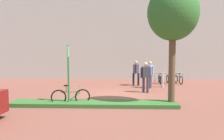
{
  "coord_description": "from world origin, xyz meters",
  "views": [
    {
      "loc": [
        0.2,
        -11.78,
        2.18
      ],
      "look_at": [
        -0.33,
        1.08,
        1.26
      ],
      "focal_mm": 36.13,
      "sensor_mm": 36.0,
      "label": 1
    }
  ],
  "objects_px": {
    "parking_sign_post": "(68,66)",
    "person_casual_tan": "(150,73)",
    "bike_at_sign": "(71,96)",
    "bike_rack_cluster": "(169,79)",
    "tree_sidewalk": "(173,14)",
    "person_suited_navy": "(146,75)",
    "person_suited_dark": "(136,71)",
    "bollard_steel": "(162,80)"
  },
  "relations": [
    {
      "from": "tree_sidewalk",
      "to": "bike_at_sign",
      "type": "height_order",
      "value": "tree_sidewalk"
    },
    {
      "from": "bike_at_sign",
      "to": "bollard_steel",
      "type": "distance_m",
      "value": 7.19
    },
    {
      "from": "person_suited_dark",
      "to": "person_casual_tan",
      "type": "bearing_deg",
      "value": -53.89
    },
    {
      "from": "person_suited_navy",
      "to": "parking_sign_post",
      "type": "bearing_deg",
      "value": -137.27
    },
    {
      "from": "bike_rack_cluster",
      "to": "person_casual_tan",
      "type": "bearing_deg",
      "value": -126.48
    },
    {
      "from": "bollard_steel",
      "to": "person_casual_tan",
      "type": "relative_size",
      "value": 0.52
    },
    {
      "from": "bollard_steel",
      "to": "parking_sign_post",
      "type": "bearing_deg",
      "value": -132.2
    },
    {
      "from": "bike_at_sign",
      "to": "person_suited_dark",
      "type": "distance_m",
      "value": 6.82
    },
    {
      "from": "person_suited_dark",
      "to": "person_suited_navy",
      "type": "bearing_deg",
      "value": -82.78
    },
    {
      "from": "parking_sign_post",
      "to": "bike_rack_cluster",
      "type": "relative_size",
      "value": 1.21
    },
    {
      "from": "bollard_steel",
      "to": "person_casual_tan",
      "type": "height_order",
      "value": "person_casual_tan"
    },
    {
      "from": "parking_sign_post",
      "to": "person_suited_dark",
      "type": "xyz_separation_m",
      "value": [
        3.24,
        6.15,
        -0.69
      ]
    },
    {
      "from": "bollard_steel",
      "to": "person_suited_dark",
      "type": "bearing_deg",
      "value": 157.04
    },
    {
      "from": "parking_sign_post",
      "to": "person_suited_navy",
      "type": "bearing_deg",
      "value": 42.73
    },
    {
      "from": "bike_at_sign",
      "to": "person_casual_tan",
      "type": "height_order",
      "value": "person_casual_tan"
    },
    {
      "from": "parking_sign_post",
      "to": "person_casual_tan",
      "type": "xyz_separation_m",
      "value": [
        4.06,
        5.03,
        -0.69
      ]
    },
    {
      "from": "person_suited_dark",
      "to": "person_suited_navy",
      "type": "height_order",
      "value": "same"
    },
    {
      "from": "person_casual_tan",
      "to": "bike_at_sign",
      "type": "bearing_deg",
      "value": -129.49
    },
    {
      "from": "person_suited_navy",
      "to": "bike_rack_cluster",
      "type": "bearing_deg",
      "value": 61.65
    },
    {
      "from": "bike_at_sign",
      "to": "person_suited_navy",
      "type": "bearing_deg",
      "value": 41.73
    },
    {
      "from": "bike_at_sign",
      "to": "bike_rack_cluster",
      "type": "xyz_separation_m",
      "value": [
        5.7,
        7.16,
        -0.0
      ]
    },
    {
      "from": "tree_sidewalk",
      "to": "person_suited_dark",
      "type": "height_order",
      "value": "tree_sidewalk"
    },
    {
      "from": "person_casual_tan",
      "to": "tree_sidewalk",
      "type": "bearing_deg",
      "value": -86.49
    },
    {
      "from": "parking_sign_post",
      "to": "person_casual_tan",
      "type": "bearing_deg",
      "value": 51.07
    },
    {
      "from": "bike_rack_cluster",
      "to": "person_suited_dark",
      "type": "xyz_separation_m",
      "value": [
        -2.51,
        -1.16,
        0.63
      ]
    },
    {
      "from": "bike_rack_cluster",
      "to": "person_suited_navy",
      "type": "relative_size",
      "value": 1.23
    },
    {
      "from": "person_casual_tan",
      "to": "person_suited_dark",
      "type": "bearing_deg",
      "value": 126.11
    },
    {
      "from": "bike_rack_cluster",
      "to": "person_suited_navy",
      "type": "xyz_separation_m",
      "value": [
        -2.15,
        -3.99,
        0.63
      ]
    },
    {
      "from": "parking_sign_post",
      "to": "person_casual_tan",
      "type": "relative_size",
      "value": 1.49
    },
    {
      "from": "person_suited_dark",
      "to": "person_casual_tan",
      "type": "height_order",
      "value": "same"
    },
    {
      "from": "parking_sign_post",
      "to": "bike_rack_cluster",
      "type": "distance_m",
      "value": 9.4
    },
    {
      "from": "person_casual_tan",
      "to": "bike_rack_cluster",
      "type": "bearing_deg",
      "value": 53.52
    },
    {
      "from": "person_casual_tan",
      "to": "person_suited_navy",
      "type": "xyz_separation_m",
      "value": [
        -0.46,
        -1.7,
        0.0
      ]
    },
    {
      "from": "parking_sign_post",
      "to": "bike_at_sign",
      "type": "height_order",
      "value": "parking_sign_post"
    },
    {
      "from": "bollard_steel",
      "to": "person_casual_tan",
      "type": "xyz_separation_m",
      "value": [
        -0.87,
        -0.41,
        0.53
      ]
    },
    {
      "from": "tree_sidewalk",
      "to": "parking_sign_post",
      "type": "relative_size",
      "value": 1.97
    },
    {
      "from": "tree_sidewalk",
      "to": "bike_rack_cluster",
      "type": "height_order",
      "value": "tree_sidewalk"
    },
    {
      "from": "tree_sidewalk",
      "to": "parking_sign_post",
      "type": "bearing_deg",
      "value": -177.61
    },
    {
      "from": "person_casual_tan",
      "to": "person_suited_navy",
      "type": "height_order",
      "value": "same"
    },
    {
      "from": "person_suited_dark",
      "to": "person_suited_navy",
      "type": "relative_size",
      "value": 1.0
    },
    {
      "from": "bike_at_sign",
      "to": "person_suited_navy",
      "type": "distance_m",
      "value": 4.8
    },
    {
      "from": "bike_rack_cluster",
      "to": "person_casual_tan",
      "type": "relative_size",
      "value": 1.23
    }
  ]
}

